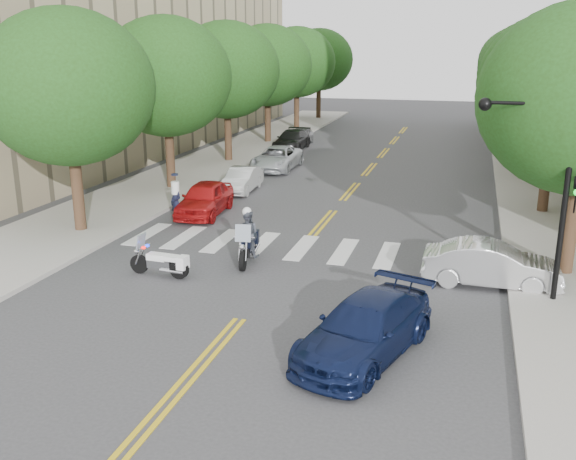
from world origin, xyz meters
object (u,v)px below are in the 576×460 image
at_px(convertible, 492,264).
at_px(sedan_blue, 365,328).
at_px(motorcycle_police, 248,237).
at_px(motorcycle_parked, 164,263).
at_px(officer_standing, 176,202).

distance_m(convertible, sedan_blue, 6.31).
height_order(motorcycle_police, motorcycle_parked, motorcycle_police).
xyz_separation_m(motorcycle_parked, convertible, (9.94, 2.06, 0.21)).
bearing_deg(officer_standing, sedan_blue, -15.07).
xyz_separation_m(motorcycle_police, officer_standing, (-4.52, 3.94, -0.04)).
height_order(motorcycle_police, officer_standing, motorcycle_police).
bearing_deg(convertible, officer_standing, 72.31).
height_order(motorcycle_parked, sedan_blue, sedan_blue).
bearing_deg(motorcycle_police, convertible, 170.46).
distance_m(motorcycle_police, motorcycle_parked, 2.98).
xyz_separation_m(officer_standing, sedan_blue, (9.45, -9.58, -0.13)).
xyz_separation_m(motorcycle_parked, officer_standing, (-2.46, 6.06, 0.35)).
bearing_deg(convertible, motorcycle_police, 89.79).
xyz_separation_m(convertible, sedan_blue, (-2.95, -5.58, 0.01)).
height_order(convertible, sedan_blue, sedan_blue).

